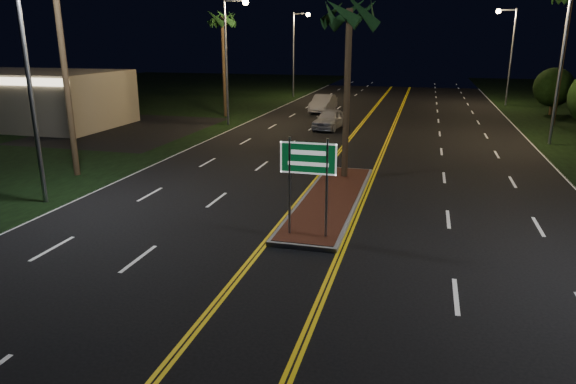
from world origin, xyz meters
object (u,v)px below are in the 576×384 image
(highway_sign, at_px, (308,168))
(car_near, at_px, (330,117))
(streetlight_right_far, at_px, (508,45))
(shrub_far, at_px, (554,87))
(commercial_building, at_px, (21,98))
(streetlight_left_far, at_px, (297,45))
(car_far, at_px, (323,102))
(streetlight_left_near, at_px, (34,56))
(streetlight_left_mid, at_px, (231,47))
(median_island, at_px, (331,199))
(palm_left_far, at_px, (222,19))
(palm_median, at_px, (350,14))
(streetlight_right_mid, at_px, (556,49))

(highway_sign, bearing_deg, car_near, 98.53)
(streetlight_right_far, relative_size, shrub_far, 2.27)
(commercial_building, relative_size, car_near, 3.03)
(highway_sign, xyz_separation_m, car_near, (-3.19, 21.29, -1.58))
(streetlight_left_far, height_order, car_far, streetlight_left_far)
(car_near, bearing_deg, streetlight_left_far, 118.20)
(commercial_building, height_order, streetlight_left_far, streetlight_left_far)
(streetlight_left_near, height_order, streetlight_left_mid, same)
(commercial_building, height_order, streetlight_left_mid, streetlight_left_mid)
(highway_sign, relative_size, shrub_far, 0.81)
(median_island, bearing_deg, streetlight_left_far, 106.00)
(car_near, distance_m, car_far, 8.97)
(median_island, bearing_deg, highway_sign, -90.00)
(palm_left_far, relative_size, car_far, 1.66)
(streetlight_left_mid, bearing_deg, median_island, -58.02)
(highway_sign, height_order, streetlight_right_far, streetlight_right_far)
(median_island, bearing_deg, shrub_far, 64.55)
(palm_left_far, bearing_deg, median_island, -58.64)
(streetlight_left_near, bearing_deg, streetlight_left_mid, 90.00)
(commercial_building, bearing_deg, car_near, 10.19)
(highway_sign, distance_m, commercial_building, 31.17)
(car_near, bearing_deg, commercial_building, -162.04)
(highway_sign, xyz_separation_m, palm_left_far, (-12.80, 25.20, 5.34))
(car_far, bearing_deg, palm_median, -73.86)
(commercial_building, bearing_deg, streetlight_right_far, 31.01)
(commercial_building, relative_size, palm_median, 1.81)
(median_island, xyz_separation_m, streetlight_right_far, (10.61, 35.00, 5.57))
(median_island, bearing_deg, palm_left_far, 121.36)
(streetlight_right_far, relative_size, car_near, 1.82)
(median_island, xyz_separation_m, car_far, (-5.38, 25.78, 0.80))
(palm_left_far, distance_m, shrub_far, 28.30)
(streetlight_left_far, bearing_deg, commercial_building, -122.65)
(streetlight_left_near, bearing_deg, commercial_building, 133.90)
(streetlight_left_near, xyz_separation_m, palm_median, (10.61, 6.50, 1.62))
(highway_sign, distance_m, palm_left_far, 28.77)
(commercial_building, bearing_deg, palm_median, -20.05)
(palm_left_far, bearing_deg, car_far, 32.82)
(streetlight_right_far, bearing_deg, highway_sign, -105.15)
(commercial_building, bearing_deg, car_far, 31.82)
(median_island, distance_m, streetlight_left_near, 12.36)
(streetlight_left_mid, bearing_deg, palm_median, -51.83)
(streetlight_left_mid, bearing_deg, streetlight_right_mid, -5.38)
(streetlight_left_far, xyz_separation_m, palm_median, (10.61, -33.50, 1.62))
(highway_sign, xyz_separation_m, shrub_far, (13.80, 33.20, -0.07))
(streetlight_left_far, distance_m, palm_left_far, 16.28)
(highway_sign, bearing_deg, car_far, 100.18)
(streetlight_left_mid, relative_size, shrub_far, 2.27)
(commercial_building, distance_m, car_far, 24.29)
(streetlight_left_near, distance_m, streetlight_right_mid, 27.83)
(car_near, bearing_deg, car_far, 111.89)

